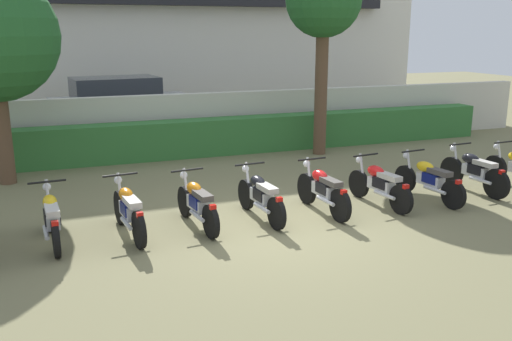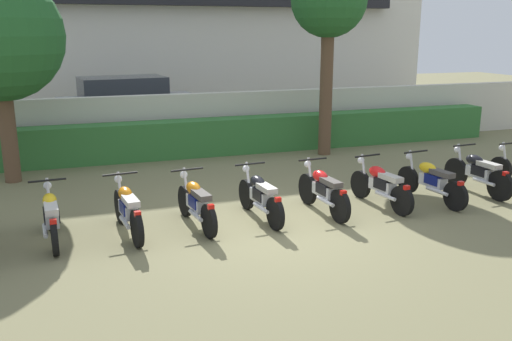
# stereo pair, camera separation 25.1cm
# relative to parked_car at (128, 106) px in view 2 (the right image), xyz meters

# --- Properties ---
(ground) EXTENTS (60.00, 60.00, 0.00)m
(ground) POSITION_rel_parked_car_xyz_m (1.29, -10.17, -0.94)
(ground) COLOR olive
(building) EXTENTS (24.61, 6.50, 8.45)m
(building) POSITION_rel_parked_car_xyz_m (1.29, 6.37, 3.29)
(building) COLOR silver
(building) RESTS_ON ground
(compound_wall) EXTENTS (23.38, 0.30, 1.64)m
(compound_wall) POSITION_rel_parked_car_xyz_m (1.29, -3.37, -0.12)
(compound_wall) COLOR beige
(compound_wall) RESTS_ON ground
(hedge_row) EXTENTS (18.70, 0.70, 1.00)m
(hedge_row) POSITION_rel_parked_car_xyz_m (1.29, -4.07, -0.44)
(hedge_row) COLOR #337033
(hedge_row) RESTS_ON ground
(parked_car) EXTENTS (4.68, 2.48, 1.89)m
(parked_car) POSITION_rel_parked_car_xyz_m (0.00, 0.00, 0.00)
(parked_car) COLOR #9EA3A8
(parked_car) RESTS_ON ground
(tree_far_side) EXTENTS (2.02, 2.02, 5.18)m
(tree_far_side) POSITION_rel_parked_car_xyz_m (4.79, -5.04, 3.11)
(tree_far_side) COLOR brown
(tree_far_side) RESTS_ON ground
(motorcycle_in_row_2) EXTENTS (0.60, 1.79, 0.95)m
(motorcycle_in_row_2) POSITION_rel_parked_car_xyz_m (-2.30, -9.59, -0.50)
(motorcycle_in_row_2) COLOR black
(motorcycle_in_row_2) RESTS_ON ground
(motorcycle_in_row_3) EXTENTS (0.60, 1.87, 0.96)m
(motorcycle_in_row_3) POSITION_rel_parked_car_xyz_m (-1.10, -9.64, -0.49)
(motorcycle_in_row_3) COLOR black
(motorcycle_in_row_3) RESTS_ON ground
(motorcycle_in_row_4) EXTENTS (0.60, 1.81, 0.94)m
(motorcycle_in_row_4) POSITION_rel_parked_car_xyz_m (0.08, -9.63, -0.50)
(motorcycle_in_row_4) COLOR black
(motorcycle_in_row_4) RESTS_ON ground
(motorcycle_in_row_5) EXTENTS (0.60, 1.85, 0.95)m
(motorcycle_in_row_5) POSITION_rel_parked_car_xyz_m (1.27, -9.61, -0.50)
(motorcycle_in_row_5) COLOR black
(motorcycle_in_row_5) RESTS_ON ground
(motorcycle_in_row_6) EXTENTS (0.60, 1.83, 0.97)m
(motorcycle_in_row_6) POSITION_rel_parked_car_xyz_m (2.50, -9.69, -0.49)
(motorcycle_in_row_6) COLOR black
(motorcycle_in_row_6) RESTS_ON ground
(motorcycle_in_row_7) EXTENTS (0.60, 1.83, 0.94)m
(motorcycle_in_row_7) POSITION_rel_parked_car_xyz_m (3.74, -9.69, -0.50)
(motorcycle_in_row_7) COLOR black
(motorcycle_in_row_7) RESTS_ON ground
(motorcycle_in_row_8) EXTENTS (0.60, 1.91, 0.94)m
(motorcycle_in_row_8) POSITION_rel_parked_car_xyz_m (4.87, -9.74, -0.50)
(motorcycle_in_row_8) COLOR black
(motorcycle_in_row_8) RESTS_ON ground
(motorcycle_in_row_9) EXTENTS (0.60, 1.87, 0.97)m
(motorcycle_in_row_9) POSITION_rel_parked_car_xyz_m (6.16, -9.56, -0.48)
(motorcycle_in_row_9) COLOR black
(motorcycle_in_row_9) RESTS_ON ground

